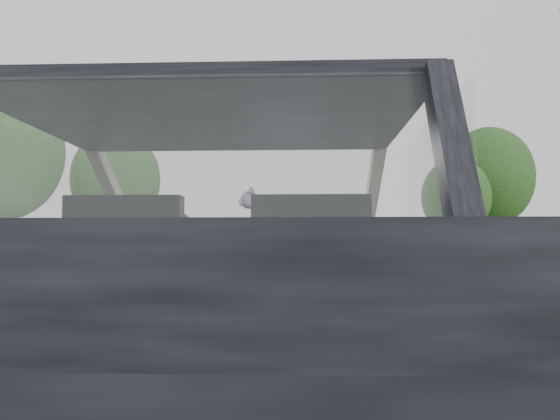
# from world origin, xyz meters

# --- Properties ---
(subject_car) EXTENTS (1.80, 4.00, 1.45)m
(subject_car) POSITION_xyz_m (0.00, 0.00, 0.72)
(subject_car) COLOR black
(subject_car) RESTS_ON ground
(dashboard) EXTENTS (1.58, 0.45, 0.30)m
(dashboard) POSITION_xyz_m (0.00, 0.62, 0.85)
(dashboard) COLOR black
(dashboard) RESTS_ON subject_car
(driver_seat) EXTENTS (0.50, 0.72, 0.42)m
(driver_seat) POSITION_xyz_m (-0.40, -0.29, 0.88)
(driver_seat) COLOR black
(driver_seat) RESTS_ON subject_car
(passenger_seat) EXTENTS (0.50, 0.72, 0.42)m
(passenger_seat) POSITION_xyz_m (0.40, -0.29, 0.88)
(passenger_seat) COLOR black
(passenger_seat) RESTS_ON subject_car
(steering_wheel) EXTENTS (0.36, 0.36, 0.04)m
(steering_wheel) POSITION_xyz_m (-0.40, 0.33, 0.92)
(steering_wheel) COLOR black
(steering_wheel) RESTS_ON dashboard
(cat) EXTENTS (0.55, 0.20, 0.24)m
(cat) POSITION_xyz_m (0.29, 0.57, 1.08)
(cat) COLOR #8C8DA0
(cat) RESTS_ON dashboard
(guardrail) EXTENTS (0.05, 90.00, 0.32)m
(guardrail) POSITION_xyz_m (4.30, 10.00, 0.58)
(guardrail) COLOR gray
(guardrail) RESTS_ON ground
(other_car) EXTENTS (1.98, 4.66, 1.51)m
(other_car) POSITION_xyz_m (0.09, 15.54, 0.76)
(other_car) COLOR silver
(other_car) RESTS_ON ground
(highway_sign) EXTENTS (0.37, 0.87, 2.23)m
(highway_sign) POSITION_xyz_m (6.88, 27.18, 1.12)
(highway_sign) COLOR #0E6329
(highway_sign) RESTS_ON ground
(tree_2) EXTENTS (5.23, 5.23, 6.34)m
(tree_2) POSITION_xyz_m (9.77, 31.11, 3.17)
(tree_2) COLOR #1C4016
(tree_2) RESTS_ON ground
(tree_3) EXTENTS (8.02, 8.02, 9.19)m
(tree_3) POSITION_xyz_m (13.35, 35.66, 4.60)
(tree_3) COLOR #1C4016
(tree_3) RESTS_ON ground
(tree_6) EXTENTS (5.61, 5.61, 7.20)m
(tree_6) POSITION_xyz_m (-9.80, 26.29, 3.60)
(tree_6) COLOR #1C4016
(tree_6) RESTS_ON ground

